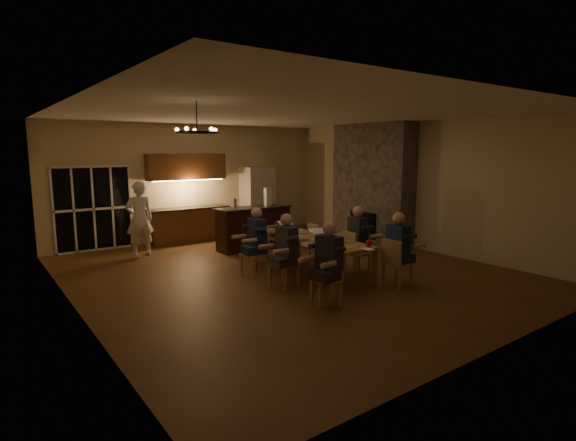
% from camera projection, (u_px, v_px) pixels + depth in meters
% --- Properties ---
extents(floor, '(9.00, 9.00, 0.00)m').
position_uv_depth(floor, '(287.00, 272.00, 9.27)').
color(floor, brown).
rests_on(floor, ground).
extents(back_wall, '(8.00, 0.04, 3.20)m').
position_uv_depth(back_wall, '(193.00, 182.00, 12.63)').
color(back_wall, beige).
rests_on(back_wall, ground).
extents(left_wall, '(0.04, 9.00, 3.20)m').
position_uv_depth(left_wall, '(69.00, 211.00, 6.68)').
color(left_wall, beige).
rests_on(left_wall, ground).
extents(right_wall, '(0.04, 9.00, 3.20)m').
position_uv_depth(right_wall, '(416.00, 186.00, 11.36)').
color(right_wall, beige).
rests_on(right_wall, ground).
extents(ceiling, '(8.00, 9.00, 0.04)m').
position_uv_depth(ceiling, '(287.00, 113.00, 8.77)').
color(ceiling, white).
rests_on(ceiling, back_wall).
extents(french_doors, '(1.86, 0.08, 2.10)m').
position_uv_depth(french_doors, '(93.00, 209.00, 11.11)').
color(french_doors, black).
rests_on(french_doors, ground).
extents(fireplace, '(0.58, 2.50, 3.20)m').
position_uv_depth(fireplace, '(372.00, 184.00, 12.13)').
color(fireplace, '#6E6256').
rests_on(fireplace, ground).
extents(kitchenette, '(2.24, 0.68, 2.40)m').
position_uv_depth(kitchenette, '(188.00, 198.00, 12.26)').
color(kitchenette, brown).
rests_on(kitchenette, ground).
extents(refrigerator, '(0.90, 0.68, 2.00)m').
position_uv_depth(refrigerator, '(258.00, 200.00, 13.53)').
color(refrigerator, beige).
rests_on(refrigerator, ground).
extents(dining_table, '(1.10, 2.84, 0.75)m').
position_uv_depth(dining_table, '(308.00, 256.00, 9.05)').
color(dining_table, '#A57142').
rests_on(dining_table, ground).
extents(bar_island, '(1.95, 0.70, 1.08)m').
position_uv_depth(bar_island, '(254.00, 228.00, 11.37)').
color(bar_island, black).
rests_on(bar_island, ground).
extents(chair_left_near, '(0.56, 0.56, 0.89)m').
position_uv_depth(chair_left_near, '(326.00, 278.00, 7.28)').
color(chair_left_near, '#A18350').
rests_on(chair_left_near, ground).
extents(chair_left_mid, '(0.54, 0.54, 0.89)m').
position_uv_depth(chair_left_mid, '(284.00, 264.00, 8.17)').
color(chair_left_mid, '#A18350').
rests_on(chair_left_mid, ground).
extents(chair_left_far, '(0.49, 0.49, 0.89)m').
position_uv_depth(chair_left_far, '(254.00, 254.00, 8.97)').
color(chair_left_far, '#A18350').
rests_on(chair_left_far, ground).
extents(chair_right_near, '(0.45, 0.45, 0.89)m').
position_uv_depth(chair_right_near, '(398.00, 262.00, 8.30)').
color(chair_right_near, '#A18350').
rests_on(chair_right_near, ground).
extents(chair_right_mid, '(0.50, 0.50, 0.89)m').
position_uv_depth(chair_right_mid, '(357.00, 253.00, 9.07)').
color(chair_right_mid, '#A18350').
rests_on(chair_right_mid, ground).
extents(chair_right_far, '(0.49, 0.49, 0.89)m').
position_uv_depth(chair_right_far, '(321.00, 243.00, 10.03)').
color(chair_right_far, '#A18350').
rests_on(chair_right_far, ground).
extents(person_left_near, '(0.67, 0.67, 1.38)m').
position_uv_depth(person_left_near, '(329.00, 264.00, 7.17)').
color(person_left_near, '#272A33').
rests_on(person_left_near, ground).
extents(person_right_near, '(0.67, 0.67, 1.38)m').
position_uv_depth(person_right_near, '(398.00, 250.00, 8.22)').
color(person_right_near, '#1B2A45').
rests_on(person_right_near, ground).
extents(person_left_mid, '(0.62, 0.62, 1.38)m').
position_uv_depth(person_left_mid, '(287.00, 252.00, 8.05)').
color(person_left_mid, '#34383D').
rests_on(person_left_mid, ground).
extents(person_right_mid, '(0.69, 0.69, 1.38)m').
position_uv_depth(person_right_mid, '(357.00, 240.00, 9.14)').
color(person_right_mid, '#272A33').
rests_on(person_right_mid, ground).
extents(person_left_far, '(0.66, 0.66, 1.38)m').
position_uv_depth(person_left_far, '(257.00, 242.00, 8.95)').
color(person_left_far, '#1B2A45').
rests_on(person_left_far, ground).
extents(standing_person, '(0.67, 0.45, 1.78)m').
position_uv_depth(standing_person, '(139.00, 219.00, 10.60)').
color(standing_person, white).
rests_on(standing_person, ground).
extents(chandelier, '(0.62, 0.62, 0.03)m').
position_uv_depth(chandelier, '(197.00, 132.00, 6.55)').
color(chandelier, black).
rests_on(chandelier, ceiling).
extents(laptop_a, '(0.40, 0.38, 0.23)m').
position_uv_depth(laptop_a, '(335.00, 243.00, 7.96)').
color(laptop_a, silver).
rests_on(laptop_a, dining_table).
extents(laptop_b, '(0.38, 0.36, 0.23)m').
position_uv_depth(laptop_b, '(345.00, 237.00, 8.51)').
color(laptop_b, silver).
rests_on(laptop_b, dining_table).
extents(laptop_c, '(0.36, 0.33, 0.23)m').
position_uv_depth(laptop_c, '(301.00, 234.00, 8.84)').
color(laptop_c, silver).
rests_on(laptop_c, dining_table).
extents(laptop_d, '(0.39, 0.36, 0.23)m').
position_uv_depth(laptop_d, '(319.00, 232.00, 9.00)').
color(laptop_d, silver).
rests_on(laptop_d, dining_table).
extents(laptop_e, '(0.35, 0.32, 0.23)m').
position_uv_depth(laptop_e, '(267.00, 226.00, 9.77)').
color(laptop_e, silver).
rests_on(laptop_e, dining_table).
extents(laptop_f, '(0.36, 0.32, 0.23)m').
position_uv_depth(laptop_f, '(287.00, 224.00, 10.04)').
color(laptop_f, silver).
rests_on(laptop_f, dining_table).
extents(mug_front, '(0.09, 0.09, 0.10)m').
position_uv_depth(mug_front, '(320.00, 240.00, 8.57)').
color(mug_front, silver).
rests_on(mug_front, dining_table).
extents(mug_mid, '(0.09, 0.09, 0.10)m').
position_uv_depth(mug_mid, '(297.00, 231.00, 9.46)').
color(mug_mid, silver).
rests_on(mug_mid, dining_table).
extents(mug_back, '(0.08, 0.08, 0.10)m').
position_uv_depth(mug_back, '(267.00, 231.00, 9.45)').
color(mug_back, silver).
rests_on(mug_back, dining_table).
extents(redcup_near, '(0.09, 0.09, 0.12)m').
position_uv_depth(redcup_near, '(369.00, 244.00, 8.16)').
color(redcup_near, '#B30B13').
rests_on(redcup_near, dining_table).
extents(redcup_mid, '(0.09, 0.09, 0.12)m').
position_uv_depth(redcup_mid, '(279.00, 234.00, 9.09)').
color(redcup_mid, '#B30B13').
rests_on(redcup_mid, dining_table).
extents(redcup_far, '(0.08, 0.08, 0.12)m').
position_uv_depth(redcup_far, '(277.00, 225.00, 10.19)').
color(redcup_far, '#B30B13').
rests_on(redcup_far, dining_table).
extents(can_silver, '(0.06, 0.06, 0.12)m').
position_uv_depth(can_silver, '(335.00, 241.00, 8.41)').
color(can_silver, '#B2B2B7').
rests_on(can_silver, dining_table).
extents(can_cola, '(0.07, 0.07, 0.12)m').
position_uv_depth(can_cola, '(263.00, 227.00, 9.92)').
color(can_cola, '#3F0F0C').
rests_on(can_cola, dining_table).
extents(can_right, '(0.07, 0.07, 0.12)m').
position_uv_depth(can_right, '(316.00, 231.00, 9.46)').
color(can_right, '#B2B2B7').
rests_on(can_right, dining_table).
extents(plate_near, '(0.25, 0.25, 0.02)m').
position_uv_depth(plate_near, '(341.00, 241.00, 8.69)').
color(plate_near, silver).
rests_on(plate_near, dining_table).
extents(plate_left, '(0.25, 0.25, 0.02)m').
position_uv_depth(plate_left, '(328.00, 247.00, 8.11)').
color(plate_left, silver).
rests_on(plate_left, dining_table).
extents(plate_far, '(0.23, 0.23, 0.02)m').
position_uv_depth(plate_far, '(300.00, 230.00, 9.83)').
color(plate_far, silver).
rests_on(plate_far, dining_table).
extents(notepad, '(0.17, 0.23, 0.01)m').
position_uv_depth(notepad, '(367.00, 249.00, 7.96)').
color(notepad, white).
rests_on(notepad, dining_table).
extents(bar_bottle, '(0.08, 0.08, 0.24)m').
position_uv_depth(bar_bottle, '(235.00, 203.00, 11.04)').
color(bar_bottle, '#99999E').
rests_on(bar_bottle, bar_island).
extents(bar_blender, '(0.16, 0.16, 0.46)m').
position_uv_depth(bar_blender, '(268.00, 197.00, 11.53)').
color(bar_blender, silver).
rests_on(bar_blender, bar_island).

